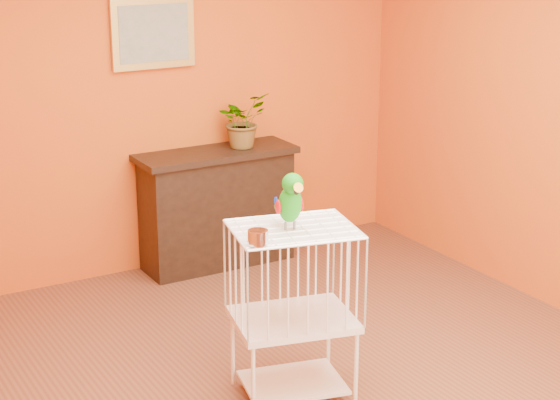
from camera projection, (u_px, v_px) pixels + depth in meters
ground at (319, 390)px, 5.26m from camera, size 4.50×4.50×0.00m
room_shell at (323, 114)px, 4.79m from camera, size 4.50×4.50×4.50m
console_cabinet at (217, 208)px, 6.99m from camera, size 1.20×0.43×0.89m
potted_plant at (246, 128)px, 6.88m from camera, size 0.47×0.50×0.31m
framed_picture at (153, 33)px, 6.57m from camera, size 0.62×0.04×0.50m
birdcage at (293, 311)px, 5.05m from camera, size 0.73×0.62×0.98m
feed_cup at (258, 237)px, 4.65m from camera, size 0.10×0.10×0.07m
parrot at (290, 200)px, 4.84m from camera, size 0.16×0.29×0.32m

